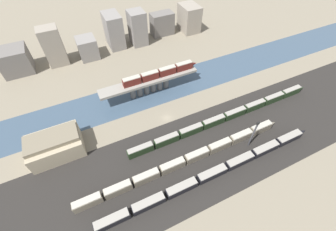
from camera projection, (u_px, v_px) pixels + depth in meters
The scene contains 17 objects.
ground_plane at pixel (167, 118), 108.28m from camera, with size 400.00×400.00×0.00m, color gray.
railbed_yard at pixel (191, 157), 93.83m from camera, with size 280.00×42.00×0.01m, color #282623.
river_water at pixel (150, 92), 120.88m from camera, with size 320.00×22.70×0.01m, color #3D5166.
bridge at pixel (149, 83), 116.42m from camera, with size 52.56×7.07×8.40m.
train_on_bridge at pixel (161, 73), 114.96m from camera, with size 41.32×2.94×4.12m.
train_yard_near at pixel (216, 172), 87.32m from camera, with size 96.04×3.17×3.53m.
train_yard_mid at pixel (187, 159), 90.69m from camera, with size 91.97×2.81×4.14m.
train_yard_far at pixel (226, 117), 106.08m from camera, with size 99.48×2.61×4.13m.
warehouse_building at pixel (55, 145), 92.01m from camera, with size 20.85×14.44×10.19m.
signal_tower at pixel (253, 134), 91.88m from camera, with size 1.00×0.71×15.46m.
city_block_far_left at pixel (15, 61), 127.64m from camera, with size 15.72×14.34×14.35m, color slate.
city_block_left at pixel (53, 47), 129.86m from camera, with size 10.94×9.16×22.73m, color gray.
city_block_center at pixel (88, 48), 138.05m from camera, with size 11.09×12.12×12.74m, color gray.
city_block_right at pixel (114, 31), 144.07m from camera, with size 9.77×15.59×21.07m, color gray.
city_block_far_right at pixel (138, 28), 145.65m from camera, with size 10.05×11.10×21.69m, color gray.
city_block_tall at pixel (162, 24), 156.72m from camera, with size 15.53×9.00×14.93m, color slate.
city_block_low at pixel (189, 18), 159.31m from camera, with size 11.67×15.67×17.83m, color gray.
Camera 1 is at (-30.08, -64.64, 81.51)m, focal length 24.00 mm.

